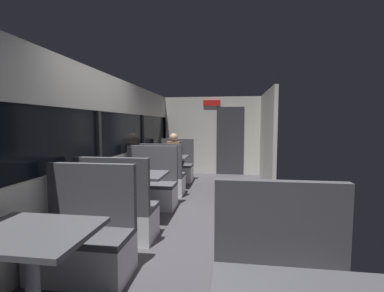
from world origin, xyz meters
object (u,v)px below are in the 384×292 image
object	(u,v)px
seated_passenger	(174,161)
bench_near_window_facing_entry	(84,243)
dining_table_near_window	(31,244)
bench_mid_window_facing_end	(118,215)
dining_table_mid_window	(136,180)
bench_far_window_facing_end	(161,179)
bench_far_window_facing_entry	(175,168)
dining_table_far_window	(169,160)
bench_mid_window_facing_entry	(150,189)

from	to	relation	value
seated_passenger	bench_near_window_facing_entry	bearing A→B (deg)	-90.00
dining_table_near_window	bench_mid_window_facing_end	distance (m)	1.55
bench_mid_window_facing_end	bench_near_window_facing_entry	bearing A→B (deg)	-90.00
bench_near_window_facing_entry	dining_table_mid_window	distance (m)	1.55
bench_far_window_facing_end	bench_far_window_facing_entry	bearing A→B (deg)	90.00
bench_near_window_facing_entry	bench_far_window_facing_entry	size ratio (longest dim) A/B	1.00
bench_near_window_facing_entry	dining_table_far_window	size ratio (longest dim) A/B	1.22
dining_table_mid_window	bench_near_window_facing_entry	bearing A→B (deg)	-90.00
bench_mid_window_facing_end	bench_mid_window_facing_entry	distance (m)	1.40
dining_table_near_window	bench_mid_window_facing_entry	world-z (taller)	bench_mid_window_facing_entry
dining_table_near_window	bench_mid_window_facing_entry	bearing A→B (deg)	90.00
seated_passenger	bench_mid_window_facing_end	bearing A→B (deg)	-90.00
bench_near_window_facing_entry	dining_table_mid_window	world-z (taller)	bench_near_window_facing_entry
bench_near_window_facing_entry	dining_table_far_window	distance (m)	3.75
bench_far_window_facing_end	dining_table_far_window	bearing A→B (deg)	90.00
bench_near_window_facing_entry	bench_far_window_facing_entry	bearing A→B (deg)	90.00
bench_far_window_facing_entry	seated_passenger	xyz separation A→B (m)	(0.00, -0.07, 0.21)
seated_passenger	dining_table_mid_window	bearing A→B (deg)	-90.00
bench_near_window_facing_entry	bench_far_window_facing_entry	world-z (taller)	same
bench_far_window_facing_entry	bench_far_window_facing_end	bearing A→B (deg)	-90.00
dining_table_near_window	seated_passenger	xyz separation A→B (m)	(0.00, 5.06, -0.10)
dining_table_near_window	seated_passenger	size ratio (longest dim) A/B	0.71
bench_mid_window_facing_entry	bench_near_window_facing_entry	bearing A→B (deg)	-90.00
bench_mid_window_facing_entry	bench_far_window_facing_end	xyz separation A→B (m)	(0.00, 0.82, 0.00)
bench_far_window_facing_end	seated_passenger	xyz separation A→B (m)	(0.00, 1.33, 0.21)
bench_near_window_facing_entry	bench_mid_window_facing_entry	world-z (taller)	same
bench_far_window_facing_entry	dining_table_far_window	bearing A→B (deg)	-90.00
bench_mid_window_facing_end	bench_mid_window_facing_entry	size ratio (longest dim) A/B	1.00
dining_table_mid_window	dining_table_far_window	distance (m)	2.22
dining_table_near_window	dining_table_far_window	world-z (taller)	same
bench_near_window_facing_entry	bench_mid_window_facing_entry	distance (m)	2.22
bench_far_window_facing_entry	bench_mid_window_facing_entry	bearing A→B (deg)	-90.00
bench_mid_window_facing_entry	seated_passenger	distance (m)	2.15
dining_table_near_window	bench_mid_window_facing_end	world-z (taller)	bench_mid_window_facing_end
bench_mid_window_facing_end	bench_far_window_facing_end	xyz separation A→B (m)	(0.00, 2.22, 0.00)
bench_mid_window_facing_end	bench_far_window_facing_end	bearing A→B (deg)	90.00
bench_near_window_facing_entry	seated_passenger	world-z (taller)	seated_passenger
bench_mid_window_facing_end	bench_far_window_facing_entry	size ratio (longest dim) A/B	1.00
bench_mid_window_facing_entry	dining_table_far_window	xyz separation A→B (m)	(0.00, 1.52, 0.31)
dining_table_near_window	dining_table_far_window	size ratio (longest dim) A/B	1.00
bench_near_window_facing_entry	bench_mid_window_facing_entry	size ratio (longest dim) A/B	1.00
bench_far_window_facing_end	bench_mid_window_facing_end	bearing A→B (deg)	-90.00
dining_table_near_window	seated_passenger	world-z (taller)	seated_passenger
bench_near_window_facing_entry	bench_far_window_facing_end	world-z (taller)	same
bench_mid_window_facing_end	seated_passenger	size ratio (longest dim) A/B	0.87
dining_table_mid_window	bench_far_window_facing_entry	xyz separation A→B (m)	(0.00, 2.92, -0.31)
dining_table_mid_window	bench_far_window_facing_entry	bearing A→B (deg)	90.00
dining_table_far_window	bench_far_window_facing_end	distance (m)	0.77
bench_mid_window_facing_end	dining_table_far_window	size ratio (longest dim) A/B	1.22
bench_mid_window_facing_entry	seated_passenger	world-z (taller)	seated_passenger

